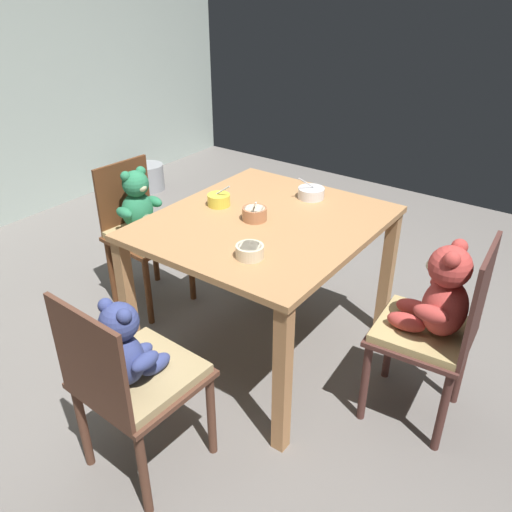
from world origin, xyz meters
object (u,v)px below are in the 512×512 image
object	(u,v)px
teddy_chair_near_left	(130,366)
porridge_bowl_terracotta_center	(255,214)
teddy_chair_near_front	(438,311)
teddy_chair_far_center	(141,219)
dining_table	(264,240)
metal_pail	(149,177)
porridge_bowl_cream_near_left	(250,251)
porridge_bowl_yellow_far_center	(219,200)
porridge_bowl_white_near_right	(311,193)

from	to	relation	value
teddy_chair_near_left	porridge_bowl_terracotta_center	bearing A→B (deg)	7.55
teddy_chair_near_front	teddy_chair_far_center	size ratio (longest dim) A/B	1.07
teddy_chair_near_front	porridge_bowl_terracotta_center	bearing A→B (deg)	-1.21
dining_table	metal_pail	world-z (taller)	dining_table
porridge_bowl_cream_near_left	metal_pail	distance (m)	2.87
porridge_bowl_yellow_far_center	metal_pail	size ratio (longest dim) A/B	0.44
porridge_bowl_yellow_far_center	dining_table	bearing A→B (deg)	-91.66
teddy_chair_far_center	porridge_bowl_white_near_right	bearing A→B (deg)	27.82
teddy_chair_near_front	porridge_bowl_white_near_right	size ratio (longest dim) A/B	6.53
teddy_chair_near_left	teddy_chair_far_center	bearing A→B (deg)	47.13
teddy_chair_near_front	metal_pail	world-z (taller)	teddy_chair_near_front
porridge_bowl_terracotta_center	metal_pail	size ratio (longest dim) A/B	0.43
dining_table	porridge_bowl_yellow_far_center	xyz separation A→B (m)	(0.01, 0.28, 0.14)
teddy_chair_far_center	porridge_bowl_cream_near_left	world-z (taller)	teddy_chair_far_center
dining_table	teddy_chair_near_front	world-z (taller)	teddy_chair_near_front
teddy_chair_near_left	metal_pail	xyz separation A→B (m)	(2.16, 2.19, -0.40)
teddy_chair_far_center	porridge_bowl_white_near_right	world-z (taller)	porridge_bowl_white_near_right
teddy_chair_near_front	porridge_bowl_yellow_far_center	distance (m)	1.15
dining_table	teddy_chair_near_left	world-z (taller)	teddy_chair_near_left
porridge_bowl_yellow_far_center	porridge_bowl_terracotta_center	xyz separation A→B (m)	(-0.03, -0.24, 0.00)
teddy_chair_near_left	teddy_chair_far_center	xyz separation A→B (m)	(0.90, 0.89, 0.01)
porridge_bowl_cream_near_left	metal_pail	world-z (taller)	porridge_bowl_cream_near_left
porridge_bowl_cream_near_left	dining_table	bearing A→B (deg)	25.44
teddy_chair_far_center	porridge_bowl_white_near_right	xyz separation A→B (m)	(0.38, -0.89, 0.25)
porridge_bowl_cream_near_left	metal_pail	size ratio (longest dim) A/B	0.43
metal_pail	teddy_chair_near_left	bearing A→B (deg)	-134.59
teddy_chair_near_front	teddy_chair_far_center	xyz separation A→B (m)	(-0.04, 1.70, -0.03)
porridge_bowl_cream_near_left	porridge_bowl_yellow_far_center	distance (m)	0.56
teddy_chair_near_left	porridge_bowl_white_near_right	xyz separation A→B (m)	(1.27, 0.00, 0.26)
teddy_chair_near_front	dining_table	bearing A→B (deg)	-2.79
porridge_bowl_terracotta_center	porridge_bowl_white_near_right	xyz separation A→B (m)	(0.39, -0.08, -0.00)
teddy_chair_near_front	teddy_chair_near_left	bearing A→B (deg)	44.85
teddy_chair_near_left	metal_pail	size ratio (longest dim) A/B	3.08
porridge_bowl_white_near_right	metal_pail	bearing A→B (deg)	67.95
dining_table	metal_pail	xyz separation A→B (m)	(1.25, 2.15, -0.53)
porridge_bowl_yellow_far_center	porridge_bowl_white_near_right	size ratio (longest dim) A/B	0.88
porridge_bowl_terracotta_center	metal_pail	world-z (taller)	porridge_bowl_terracotta_center
porridge_bowl_white_near_right	metal_pail	xyz separation A→B (m)	(0.89, 2.19, -0.66)
porridge_bowl_terracotta_center	teddy_chair_far_center	bearing A→B (deg)	89.34
dining_table	porridge_bowl_cream_near_left	distance (m)	0.39
teddy_chair_near_left	porridge_bowl_white_near_right	size ratio (longest dim) A/B	6.15
porridge_bowl_terracotta_center	porridge_bowl_white_near_right	distance (m)	0.39
dining_table	porridge_bowl_terracotta_center	size ratio (longest dim) A/B	9.23
teddy_chair_far_center	metal_pail	size ratio (longest dim) A/B	3.05
teddy_chair_far_center	teddy_chair_near_left	bearing A→B (deg)	-40.43
porridge_bowl_white_near_right	dining_table	bearing A→B (deg)	173.86
porridge_bowl_white_near_right	teddy_chair_near_left	bearing A→B (deg)	-179.95
teddy_chair_near_left	porridge_bowl_yellow_far_center	bearing A→B (deg)	21.77
teddy_chair_far_center	porridge_bowl_cream_near_left	distance (m)	1.08
dining_table	porridge_bowl_terracotta_center	distance (m)	0.14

